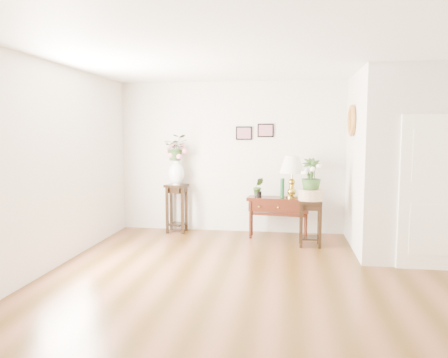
% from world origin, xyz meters
% --- Properties ---
extents(floor, '(6.00, 5.50, 0.02)m').
position_xyz_m(floor, '(0.00, 0.00, 0.00)').
color(floor, brown).
rests_on(floor, ground).
extents(ceiling, '(6.00, 5.50, 0.02)m').
position_xyz_m(ceiling, '(0.00, 0.00, 2.80)').
color(ceiling, white).
rests_on(ceiling, ground).
extents(wall_back, '(6.00, 0.02, 2.80)m').
position_xyz_m(wall_back, '(0.00, 2.75, 1.40)').
color(wall_back, silver).
rests_on(wall_back, ground).
extents(wall_front, '(6.00, 0.02, 2.80)m').
position_xyz_m(wall_front, '(0.00, -2.75, 1.40)').
color(wall_front, silver).
rests_on(wall_front, ground).
extents(wall_left, '(0.02, 5.50, 2.80)m').
position_xyz_m(wall_left, '(-3.00, 0.00, 1.40)').
color(wall_left, silver).
rests_on(wall_left, ground).
extents(partition, '(1.80, 1.95, 2.80)m').
position_xyz_m(partition, '(2.10, 1.77, 1.40)').
color(partition, silver).
rests_on(partition, floor).
extents(door, '(0.90, 0.05, 2.10)m').
position_xyz_m(door, '(2.10, 0.78, 1.05)').
color(door, white).
rests_on(door, floor).
extents(art_print_left, '(0.30, 0.02, 0.25)m').
position_xyz_m(art_print_left, '(-0.65, 2.73, 1.85)').
color(art_print_left, black).
rests_on(art_print_left, wall_back).
extents(art_print_right, '(0.30, 0.02, 0.25)m').
position_xyz_m(art_print_right, '(-0.25, 2.73, 1.90)').
color(art_print_right, black).
rests_on(art_print_right, wall_back).
extents(wall_ornament, '(0.07, 0.51, 0.51)m').
position_xyz_m(wall_ornament, '(1.16, 1.90, 2.05)').
color(wall_ornament, '#BA8731').
rests_on(wall_ornament, partition).
extents(console_table, '(1.12, 0.48, 0.72)m').
position_xyz_m(console_table, '(0.01, 2.32, 0.36)').
color(console_table, black).
rests_on(console_table, floor).
extents(table_lamp, '(0.48, 0.48, 0.75)m').
position_xyz_m(table_lamp, '(0.23, 2.32, 1.07)').
color(table_lamp, '#AE942A').
rests_on(table_lamp, console_table).
extents(green_vase, '(0.08, 0.08, 0.34)m').
position_xyz_m(green_vase, '(0.07, 2.32, 0.89)').
color(green_vase, '#134821').
rests_on(green_vase, console_table).
extents(potted_plant, '(0.20, 0.18, 0.33)m').
position_xyz_m(potted_plant, '(-0.35, 2.32, 0.89)').
color(potted_plant, '#27481B').
rests_on(potted_plant, console_table).
extents(plant_stand_a, '(0.44, 0.44, 0.90)m').
position_xyz_m(plant_stand_a, '(-1.88, 2.50, 0.45)').
color(plant_stand_a, black).
rests_on(plant_stand_a, floor).
extents(porcelain_vase, '(0.38, 0.38, 0.50)m').
position_xyz_m(porcelain_vase, '(-1.88, 2.50, 1.13)').
color(porcelain_vase, white).
rests_on(porcelain_vase, plant_stand_a).
extents(lily_arrangement, '(0.50, 0.45, 0.48)m').
position_xyz_m(lily_arrangement, '(-1.88, 2.50, 1.54)').
color(lily_arrangement, '#27481B').
rests_on(lily_arrangement, porcelain_vase).
extents(plant_stand_b, '(0.37, 0.37, 0.76)m').
position_xyz_m(plant_stand_b, '(0.54, 1.81, 0.38)').
color(plant_stand_b, black).
rests_on(plant_stand_b, floor).
extents(ceramic_bowl, '(0.52, 0.52, 0.18)m').
position_xyz_m(ceramic_bowl, '(0.54, 1.81, 0.84)').
color(ceramic_bowl, beige).
rests_on(ceramic_bowl, plant_stand_b).
extents(narcissus, '(0.39, 0.39, 0.57)m').
position_xyz_m(narcissus, '(0.54, 1.81, 1.16)').
color(narcissus, '#27481B').
rests_on(narcissus, ceramic_bowl).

